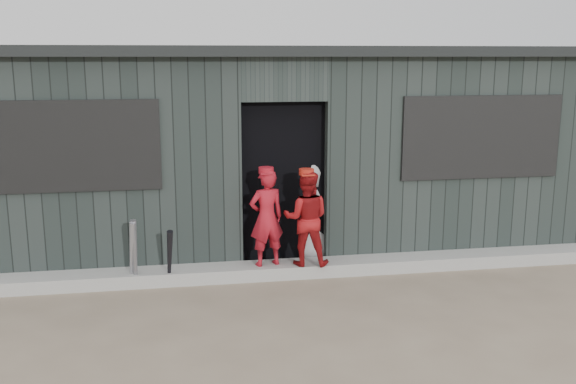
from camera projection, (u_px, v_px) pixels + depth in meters
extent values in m
plane|color=#6F5F4D|center=(322.00, 343.00, 5.73)|extent=(80.00, 80.00, 0.00)
cube|color=gray|center=(288.00, 269.00, 7.47)|extent=(8.00, 0.36, 0.15)
cone|color=#93949C|center=(132.00, 254.00, 6.99)|extent=(0.15, 0.30, 0.78)
cone|color=gray|center=(135.00, 254.00, 6.97)|extent=(0.08, 0.19, 0.80)
cone|color=black|center=(170.00, 258.00, 7.02)|extent=(0.11, 0.29, 0.68)
imported|color=maroon|center=(266.00, 218.00, 7.28)|extent=(0.46, 0.36, 1.12)
imported|color=maroon|center=(306.00, 218.00, 7.30)|extent=(0.61, 0.53, 1.09)
imported|color=#A4A4A4|center=(312.00, 211.00, 7.86)|extent=(0.70, 0.53, 1.28)
cube|color=black|center=(267.00, 153.00, 8.85)|extent=(7.60, 2.70, 2.20)
cube|color=#252C2A|center=(84.00, 172.00, 7.12)|extent=(3.50, 0.20, 2.50)
cube|color=#28302D|center=(464.00, 161.00, 7.86)|extent=(3.50, 0.20, 2.50)
cube|color=#2B3331|center=(284.00, 79.00, 7.28)|extent=(1.00, 0.20, 0.50)
cube|color=#252B29|center=(528.00, 143.00, 9.48)|extent=(0.20, 3.00, 2.50)
cube|color=#252C2A|center=(255.00, 137.00, 10.19)|extent=(8.00, 0.20, 2.50)
cube|color=black|center=(267.00, 52.00, 8.57)|extent=(8.30, 3.30, 0.12)
cube|color=black|center=(66.00, 147.00, 6.92)|extent=(2.00, 0.04, 1.00)
cube|color=black|center=(482.00, 137.00, 7.71)|extent=(2.00, 0.04, 1.00)
cube|color=black|center=(265.00, 152.00, 7.87)|extent=(0.20, 0.20, 0.95)
cube|color=black|center=(285.00, 156.00, 7.91)|extent=(0.23, 0.20, 0.86)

